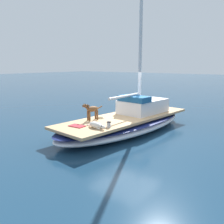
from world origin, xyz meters
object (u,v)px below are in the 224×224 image
dog_white (96,125)px  deck_towel (77,126)px  sailboat_main (126,124)px  deck_winch (109,125)px  dog_brown (92,110)px  coiled_rope (100,118)px

dog_white → deck_towel: size_ratio=1.70×
sailboat_main → deck_winch: 2.00m
deck_towel → dog_white: bearing=17.7°
dog_brown → dog_white: bearing=-41.0°
sailboat_main → deck_winch: size_ratio=35.49×
deck_winch → coiled_rope: deck_winch is taller
dog_brown → dog_white: size_ratio=0.97×
sailboat_main → coiled_rope: bearing=-125.4°
dog_brown → deck_winch: (1.24, -0.48, -0.32)m
dog_white → coiled_rope: (-0.90, 1.29, -0.08)m
sailboat_main → dog_white: (0.24, -2.22, 0.43)m
deck_winch → deck_towel: bearing=-150.6°
dog_white → deck_winch: size_ratio=4.53×
dog_brown → deck_towel: size_ratio=1.65×
coiled_rope → dog_brown: bearing=-95.4°
sailboat_main → deck_towel: (-0.47, -2.45, 0.34)m
dog_brown → deck_winch: dog_brown is taller
sailboat_main → deck_towel: size_ratio=13.31×
deck_winch → coiled_rope: (-1.19, 0.95, -0.08)m
dog_white → deck_winch: bearing=49.1°
deck_winch → deck_towel: (-1.00, -0.56, -0.08)m
coiled_rope → dog_white: bearing=-55.1°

